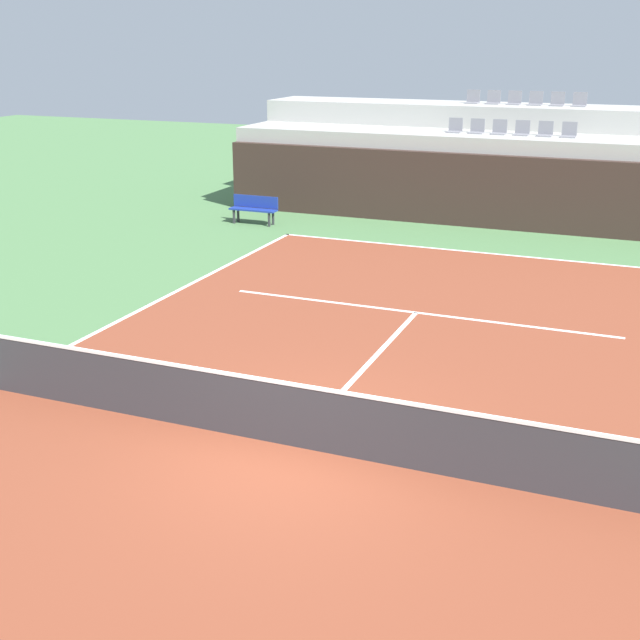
% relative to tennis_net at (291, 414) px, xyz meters
% --- Properties ---
extents(ground_plane, '(80.00, 80.00, 0.00)m').
position_rel_tennis_net_xyz_m(ground_plane, '(0.00, 0.00, -0.51)').
color(ground_plane, '#477042').
extents(court_surface, '(11.00, 24.00, 0.01)m').
position_rel_tennis_net_xyz_m(court_surface, '(0.00, 0.00, -0.50)').
color(court_surface, brown).
rests_on(court_surface, ground_plane).
extents(baseline_far, '(11.00, 0.10, 0.00)m').
position_rel_tennis_net_xyz_m(baseline_far, '(0.00, 11.95, -0.50)').
color(baseline_far, white).
rests_on(baseline_far, court_surface).
extents(service_line_far, '(8.26, 0.10, 0.00)m').
position_rel_tennis_net_xyz_m(service_line_far, '(0.00, 6.40, -0.50)').
color(service_line_far, white).
rests_on(service_line_far, court_surface).
extents(centre_service_line, '(0.10, 6.40, 0.00)m').
position_rel_tennis_net_xyz_m(centre_service_line, '(0.00, 3.20, -0.50)').
color(centre_service_line, white).
rests_on(centre_service_line, court_surface).
extents(back_wall, '(17.54, 0.30, 2.17)m').
position_rel_tennis_net_xyz_m(back_wall, '(0.00, 15.11, 0.58)').
color(back_wall, '#33231E').
rests_on(back_wall, ground_plane).
extents(stands_tier_lower, '(17.54, 2.40, 2.63)m').
position_rel_tennis_net_xyz_m(stands_tier_lower, '(0.00, 16.46, 0.80)').
color(stands_tier_lower, '#9E9E99').
rests_on(stands_tier_lower, ground_plane).
extents(stands_tier_upper, '(17.54, 2.40, 3.34)m').
position_rel_tennis_net_xyz_m(stands_tier_upper, '(0.00, 18.86, 1.16)').
color(stands_tier_upper, '#9E9E99').
rests_on(stands_tier_upper, ground_plane).
extents(seating_row_lower, '(3.90, 0.44, 0.44)m').
position_rel_tennis_net_xyz_m(seating_row_lower, '(-0.00, 16.56, 2.24)').
color(seating_row_lower, slate).
rests_on(seating_row_lower, stands_tier_lower).
extents(seating_row_upper, '(3.90, 0.44, 0.44)m').
position_rel_tennis_net_xyz_m(seating_row_upper, '(-0.00, 18.96, 2.96)').
color(seating_row_upper, slate).
rests_on(seating_row_upper, stands_tier_upper).
extents(tennis_net, '(11.08, 0.08, 1.07)m').
position_rel_tennis_net_xyz_m(tennis_net, '(0.00, 0.00, 0.00)').
color(tennis_net, black).
rests_on(tennis_net, court_surface).
extents(player_bench, '(1.50, 0.40, 0.85)m').
position_rel_tennis_net_xyz_m(player_bench, '(-7.02, 12.97, -0.00)').
color(player_bench, navy).
rests_on(player_bench, ground_plane).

